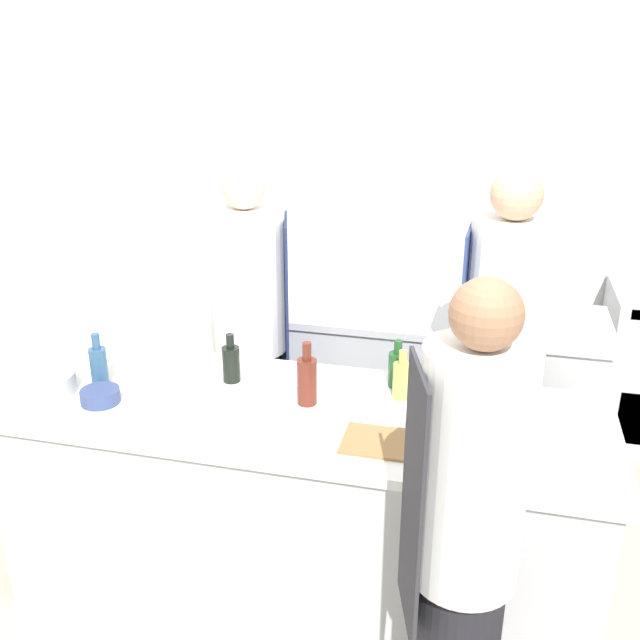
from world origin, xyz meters
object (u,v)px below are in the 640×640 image
Objects in this scene: chef_at_prep_near at (463,552)px; bottle_olive_oil at (397,368)px; chef_at_stove at (250,336)px; bowl_mixing_large at (45,383)px; bottle_vinegar at (231,363)px; bottle_sauce at (99,366)px; stockpot at (548,312)px; bottle_wine at (307,380)px; chef_at_pass_far at (499,360)px; bottle_cooking_oil at (402,379)px; cup at (185,380)px; bowl_prep_small at (100,396)px.

bottle_olive_oil is at bearing 3.60° from chef_at_prep_near.
chef_at_prep_near is 1.00× the size of chef_at_stove.
chef_at_stove is 6.85× the size of bowl_mixing_large.
bottle_vinegar is 0.87× the size of bowl_mixing_large.
chef_at_prep_near is 1.74m from bottle_sauce.
bottle_vinegar is at bearing -169.93° from bottle_olive_oil.
chef_at_prep_near is 1.87m from stockpot.
chef_at_prep_near is 6.43× the size of bottle_wine.
chef_at_pass_far is 8.49× the size of bottle_olive_oil.
chef_at_prep_near is 1.88m from bowl_mixing_large.
bowl_mixing_large is at bearing -167.82° from bottle_cooking_oil.
bowl_mixing_large is (-0.61, -0.89, 0.09)m from chef_at_stove.
bottle_olive_oil is at bearing 16.92° from cup.
chef_at_stove is 1.08m from bowl_mixing_large.
stockpot is at bearing -25.36° from chef_at_prep_near.
chef_at_prep_near reaches higher than bottle_vinegar.
bottle_vinegar is 0.39m from bottle_wine.
bottle_olive_oil reaches higher than cup.
chef_at_prep_near is at bearing -30.90° from cup.
bottle_olive_oil is (0.83, -0.47, 0.13)m from chef_at_stove.
bottle_olive_oil is 1.29m from bottle_sauce.
bowl_mixing_large is 0.59m from cup.
chef_at_pass_far is at bearing -116.49° from stockpot.
stockpot is (1.00, 1.09, -0.02)m from bottle_wine.
bottle_sauce is at bearing 114.67° from chef_at_pass_far.
bottle_olive_oil is 0.96× the size of bottle_vinegar.
chef_at_prep_near is 1.02m from bottle_wine.
bottle_cooking_oil is at bearing 21.09° from bottle_wine.
chef_at_pass_far is 7.05× the size of stockpot.
bottle_cooking_oil is (0.75, 0.02, -0.00)m from bottle_vinegar.
bowl_prep_small is at bearing -148.88° from cup.
chef_at_stove reaches higher than stockpot.
bottle_cooking_oil is (0.03, -0.10, 0.00)m from bottle_olive_oil.
cup is at bearing 118.59° from chef_at_pass_far.
bottle_wine reaches higher than stockpot.
chef_at_stove is 7.11× the size of bottle_sauce.
chef_at_prep_near reaches higher than bottle_cooking_oil.
bowl_prep_small is (-0.83, -0.20, -0.08)m from bottle_wine.
chef_at_pass_far is at bearing 23.17° from bowl_mixing_large.
cup is at bearing -163.08° from bottle_olive_oil.
stockpot is (1.91, 1.16, -0.01)m from bottle_sauce.
chef_at_pass_far is at bearing 50.62° from bottle_cooking_oil.
bottle_cooking_oil is at bearing 10.17° from cup.
bottle_wine is 1.07× the size of bowl_mixing_large.
bottle_cooking_oil is 2.09× the size of cup.
bottle_sauce is 0.96× the size of bowl_mixing_large.
chef_at_prep_near reaches higher than bottle_sauce.
bottle_wine is at bearing -143.88° from bottle_olive_oil.
bowl_prep_small is at bearing 54.60° from chef_at_prep_near.
chef_at_stove is 0.96m from bottle_olive_oil.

